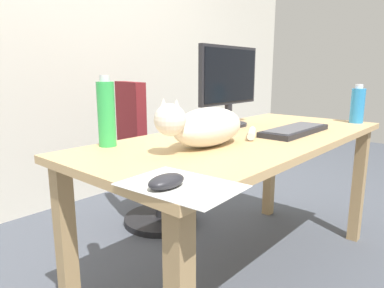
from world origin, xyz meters
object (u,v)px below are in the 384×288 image
at_px(keyboard, 295,130).
at_px(spray_bottle, 358,105).
at_px(monitor, 229,83).
at_px(water_bottle, 106,113).
at_px(computer_mouse, 166,181).
at_px(cat, 205,126).
at_px(office_chair, 152,165).

xyz_separation_m(keyboard, spray_bottle, (0.55, -0.11, 0.09)).
distance_m(monitor, water_bottle, 0.75).
xyz_separation_m(water_bottle, spray_bottle, (1.30, -0.53, -0.03)).
bearing_deg(keyboard, computer_mouse, -173.30).
distance_m(keyboard, cat, 0.54).
bearing_deg(cat, computer_mouse, -151.53).
bearing_deg(cat, spray_bottle, -12.56).
distance_m(monitor, spray_bottle, 0.75).
distance_m(keyboard, water_bottle, 0.87).
distance_m(office_chair, computer_mouse, 1.37).
distance_m(office_chair, keyboard, 0.96).
relative_size(office_chair, cat, 1.52).
xyz_separation_m(office_chair, monitor, (0.08, -0.53, 0.53)).
relative_size(computer_mouse, spray_bottle, 0.51).
bearing_deg(computer_mouse, keyboard, 6.70).
height_order(computer_mouse, water_bottle, water_bottle).
xyz_separation_m(monitor, cat, (-0.50, -0.25, -0.15)).
xyz_separation_m(office_chair, computer_mouse, (-0.86, -1.02, 0.32)).
bearing_deg(monitor, office_chair, 98.43).
bearing_deg(spray_bottle, computer_mouse, -179.96).
height_order(office_chair, keyboard, office_chair).
distance_m(office_chair, monitor, 0.75).
relative_size(computer_mouse, water_bottle, 0.40).
distance_m(computer_mouse, water_bottle, 0.58).
height_order(office_chair, spray_bottle, office_chair).
relative_size(cat, computer_mouse, 5.59).
height_order(monitor, cat, monitor).
height_order(keyboard, water_bottle, water_bottle).
bearing_deg(office_chair, spray_bottle, -57.82).
height_order(cat, computer_mouse, cat).
relative_size(monitor, computer_mouse, 4.37).
distance_m(office_chair, water_bottle, 0.93).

